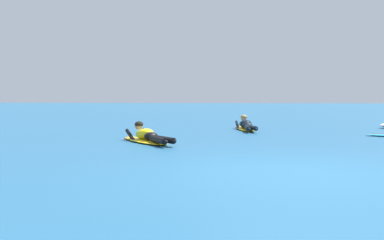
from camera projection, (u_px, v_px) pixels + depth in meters
name	position (u px, v px, depth m)	size (l,w,h in m)	color
ground_plane	(264.00, 127.00, 16.65)	(120.00, 120.00, 0.00)	#235B84
surfer_near	(147.00, 137.00, 11.03)	(1.85, 2.38, 0.55)	yellow
surfer_far	(246.00, 126.00, 15.06)	(0.83, 2.67, 0.53)	yellow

